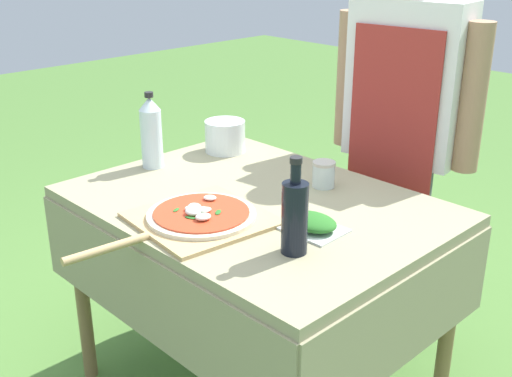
# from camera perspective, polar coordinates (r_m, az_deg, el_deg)

# --- Properties ---
(prep_table) EXTENTS (1.16, 0.87, 0.76)m
(prep_table) POSITION_cam_1_polar(r_m,az_deg,el_deg) (2.06, -0.02, -3.57)
(prep_table) COLOR gray
(prep_table) RESTS_ON ground
(person_cook) EXTENTS (0.57, 0.23, 1.53)m
(person_cook) POSITION_cam_1_polar(r_m,az_deg,el_deg) (2.42, 12.98, 5.83)
(person_cook) COLOR #4C4C51
(person_cook) RESTS_ON ground
(pizza_on_peel) EXTENTS (0.40, 0.62, 0.05)m
(pizza_on_peel) POSITION_cam_1_polar(r_m,az_deg,el_deg) (1.87, -5.13, -2.60)
(pizza_on_peel) COLOR tan
(pizza_on_peel) RESTS_ON prep_table
(oil_bottle) EXTENTS (0.07, 0.07, 0.27)m
(oil_bottle) POSITION_cam_1_polar(r_m,az_deg,el_deg) (1.66, 3.46, -2.42)
(oil_bottle) COLOR black
(oil_bottle) RESTS_ON prep_table
(water_bottle) EXTENTS (0.08, 0.08, 0.27)m
(water_bottle) POSITION_cam_1_polar(r_m,az_deg,el_deg) (2.30, -9.30, 4.96)
(water_bottle) COLOR silver
(water_bottle) RESTS_ON prep_table
(herb_container) EXTENTS (0.19, 0.14, 0.04)m
(herb_container) POSITION_cam_1_polar(r_m,az_deg,el_deg) (1.83, 4.95, -3.07)
(herb_container) COLOR silver
(herb_container) RESTS_ON prep_table
(mixing_tub) EXTENTS (0.15, 0.15, 0.12)m
(mixing_tub) POSITION_cam_1_polar(r_m,az_deg,el_deg) (2.46, -2.77, 4.67)
(mixing_tub) COLOR silver
(mixing_tub) RESTS_ON prep_table
(sauce_jar) EXTENTS (0.08, 0.08, 0.09)m
(sauce_jar) POSITION_cam_1_polar(r_m,az_deg,el_deg) (2.13, 6.03, 1.14)
(sauce_jar) COLOR silver
(sauce_jar) RESTS_ON prep_table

